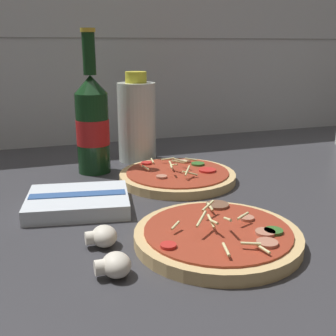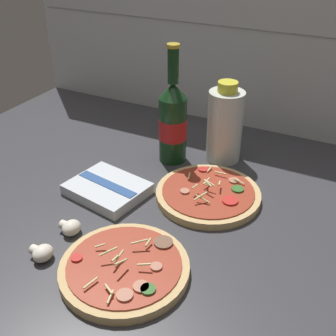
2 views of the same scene
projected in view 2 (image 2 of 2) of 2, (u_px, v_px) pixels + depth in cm
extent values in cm
cube|color=#38383D|center=(221.00, 226.00, 85.52)|extent=(160.00, 90.00, 2.50)
cube|color=silver|center=(293.00, 33.00, 105.25)|extent=(160.00, 1.00, 60.00)
cube|color=gray|center=(293.00, 34.00, 104.84)|extent=(156.80, 0.16, 0.30)
cylinder|color=tan|center=(125.00, 268.00, 72.49)|extent=(22.55, 22.55, 1.71)
cylinder|color=#9E3823|center=(124.00, 264.00, 71.96)|extent=(19.84, 19.84, 0.30)
cylinder|color=#B7755B|center=(125.00, 295.00, 65.68)|extent=(2.70, 2.70, 0.40)
cylinder|color=#B7755B|center=(141.00, 287.00, 67.20)|extent=(2.63, 2.63, 0.40)
cylinder|color=#B7755B|center=(156.00, 267.00, 70.98)|extent=(2.06, 2.06, 0.40)
cylinder|color=#336628|center=(148.00, 289.00, 66.74)|extent=(2.50, 2.50, 0.40)
cylinder|color=red|center=(77.00, 258.00, 72.76)|extent=(2.01, 2.01, 0.40)
cylinder|color=brown|center=(163.00, 242.00, 76.21)|extent=(3.52, 3.52, 0.40)
cylinder|color=beige|center=(148.00, 242.00, 75.23)|extent=(0.40, 1.98, 0.74)
cylinder|color=beige|center=(100.00, 246.00, 74.43)|extent=(1.70, 1.46, 0.75)
cylinder|color=beige|center=(115.00, 258.00, 70.60)|extent=(0.40, 1.98, 0.72)
cylinder|color=beige|center=(109.00, 289.00, 66.02)|extent=(2.31, 1.48, 0.44)
cylinder|color=beige|center=(119.00, 256.00, 71.65)|extent=(0.55, 2.60, 1.12)
cylinder|color=beige|center=(144.00, 264.00, 69.90)|extent=(2.29, 1.31, 0.62)
cylinder|color=beige|center=(140.00, 242.00, 74.20)|extent=(2.74, 2.15, 0.88)
cylinder|color=beige|center=(110.00, 297.00, 65.03)|extent=(0.95, 2.61, 0.53)
cylinder|color=beige|center=(121.00, 262.00, 69.27)|extent=(0.94, 2.98, 1.24)
cylinder|color=beige|center=(91.00, 283.00, 67.28)|extent=(1.02, 2.99, 0.43)
cylinder|color=beige|center=(108.00, 251.00, 71.42)|extent=(2.52, 2.66, 1.20)
cylinder|color=tan|center=(208.00, 194.00, 91.63)|extent=(22.79, 22.79, 1.63)
cylinder|color=#9E3823|center=(208.00, 191.00, 91.13)|extent=(20.06, 20.06, 0.30)
cylinder|color=red|center=(203.00, 169.00, 98.06)|extent=(2.16, 2.16, 0.40)
cylinder|color=red|center=(229.00, 200.00, 87.54)|extent=(3.39, 3.39, 0.40)
cylinder|color=#336628|center=(238.00, 189.00, 91.02)|extent=(2.72, 2.72, 0.40)
cylinder|color=#B7755B|center=(234.00, 181.00, 93.97)|extent=(2.34, 2.34, 0.40)
cylinder|color=#B7755B|center=(185.00, 191.00, 90.38)|extent=(2.08, 2.08, 0.40)
cylinder|color=beige|center=(189.00, 176.00, 94.96)|extent=(1.03, 2.37, 0.59)
cylinder|color=beige|center=(206.00, 181.00, 91.72)|extent=(0.77, 2.60, 0.65)
cylinder|color=beige|center=(220.00, 173.00, 95.54)|extent=(2.82, 0.38, 0.49)
cylinder|color=beige|center=(209.00, 183.00, 90.06)|extent=(2.62, 0.70, 0.99)
cylinder|color=beige|center=(210.00, 169.00, 97.72)|extent=(0.58, 2.40, 0.67)
cylinder|color=beige|center=(201.00, 196.00, 86.60)|extent=(2.18, 2.86, 1.31)
cylinder|color=beige|center=(239.00, 181.00, 92.99)|extent=(2.67, 0.74, 0.84)
cylinder|color=beige|center=(195.00, 187.00, 89.02)|extent=(0.73, 1.98, 0.42)
cylinder|color=beige|center=(203.00, 199.00, 86.67)|extent=(3.11, 0.46, 1.34)
cylinder|color=beige|center=(207.00, 184.00, 90.91)|extent=(1.02, 2.20, 1.01)
cylinder|color=beige|center=(219.00, 183.00, 90.57)|extent=(0.92, 2.48, 0.88)
cylinder|color=beige|center=(208.00, 183.00, 88.97)|extent=(2.32, 1.32, 0.92)
cylinder|color=#143819|center=(173.00, 130.00, 102.22)|extent=(6.75, 6.75, 16.41)
cone|color=#143819|center=(173.00, 91.00, 97.02)|extent=(6.75, 6.75, 3.64)
cylinder|color=#143819|center=(173.00, 66.00, 93.98)|extent=(2.57, 2.57, 8.10)
cylinder|color=gold|center=(173.00, 46.00, 91.67)|extent=(2.95, 2.95, 0.80)
cylinder|color=red|center=(173.00, 129.00, 102.05)|extent=(6.82, 6.82, 5.25)
cylinder|color=silver|center=(225.00, 126.00, 102.35)|extent=(8.62, 8.62, 17.73)
cylinder|color=yellow|center=(228.00, 87.00, 97.12)|extent=(4.74, 4.74, 2.42)
cylinder|color=white|center=(65.00, 225.00, 81.64)|extent=(1.80, 1.80, 1.80)
ellipsoid|color=silver|center=(72.00, 228.00, 81.02)|extent=(3.39, 3.99, 2.80)
cylinder|color=white|center=(36.00, 250.00, 75.56)|extent=(1.81, 1.81, 1.81)
ellipsoid|color=silver|center=(43.00, 253.00, 74.94)|extent=(3.43, 4.03, 2.82)
cube|color=silver|center=(107.00, 189.00, 92.84)|extent=(18.15, 15.54, 2.40)
cube|color=#335693|center=(107.00, 184.00, 92.17)|extent=(15.55, 4.91, 0.16)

